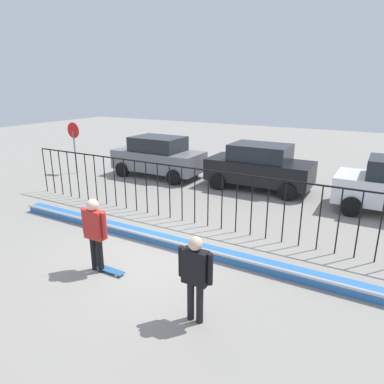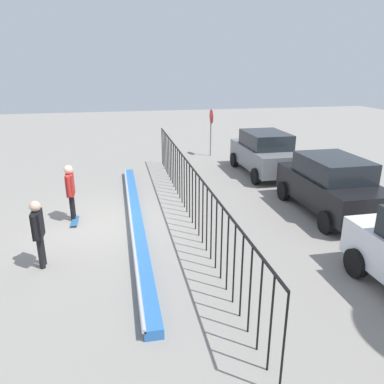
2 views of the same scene
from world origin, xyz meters
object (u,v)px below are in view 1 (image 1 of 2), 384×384
at_px(camera_operator, 195,272).
at_px(parked_car_black, 259,166).
at_px(stop_sign, 74,141).
at_px(skateboard, 109,270).
at_px(parked_car_gray, 158,156).
at_px(skateboarder, 95,229).

bearing_deg(camera_operator, parked_car_black, -49.70).
bearing_deg(stop_sign, skateboard, -38.77).
relative_size(parked_car_black, stop_sign, 1.72).
bearing_deg(parked_car_gray, skateboard, -64.48).
distance_m(skateboard, stop_sign, 10.41).
xyz_separation_m(skateboarder, stop_sign, (-7.73, 6.51, 0.54)).
xyz_separation_m(skateboard, parked_car_black, (0.77, 8.29, 0.91)).
bearing_deg(parked_car_black, skateboarder, -98.45).
bearing_deg(camera_operator, parked_car_gray, -23.02).
bearing_deg(camera_operator, skateboarder, 19.69).
bearing_deg(parked_car_gray, skateboarder, -66.36).
xyz_separation_m(skateboarder, camera_operator, (2.89, -0.45, -0.05)).
bearing_deg(skateboarder, skateboard, 11.88).
xyz_separation_m(skateboard, camera_operator, (2.60, -0.52, 0.97)).
distance_m(skateboarder, parked_car_black, 8.43).
bearing_deg(skateboard, skateboarder, -149.63).
xyz_separation_m(skateboarder, parked_car_black, (1.07, 8.36, -0.11)).
height_order(skateboarder, camera_operator, skateboarder).
xyz_separation_m(parked_car_gray, stop_sign, (-3.91, -1.51, 0.64)).
xyz_separation_m(skateboarder, skateboard, (0.30, 0.06, -1.02)).
xyz_separation_m(skateboard, stop_sign, (-8.03, 6.45, 1.56)).
height_order(camera_operator, parked_car_black, parked_car_black).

